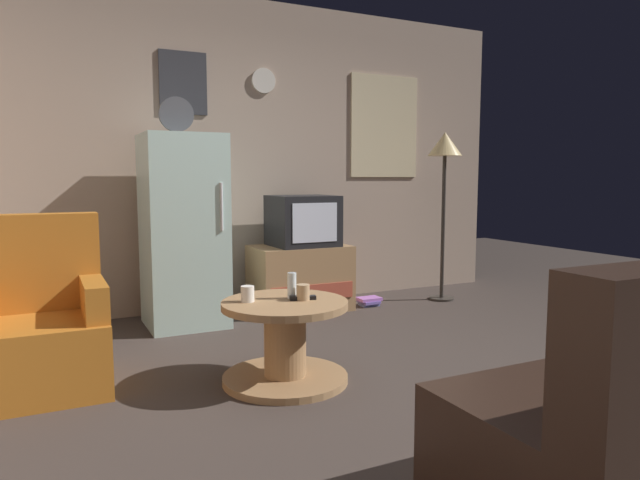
{
  "coord_description": "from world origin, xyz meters",
  "views": [
    {
      "loc": [
        -1.75,
        -2.52,
        1.17
      ],
      "look_at": [
        -0.08,
        0.9,
        0.75
      ],
      "focal_mm": 32.06,
      "sensor_mm": 36.0,
      "label": 1
    }
  ],
  "objects_px": {
    "standing_lamp": "(445,157)",
    "mug_ceramic_tan": "(303,292)",
    "tv_stand": "(300,278)",
    "fridge": "(184,230)",
    "coffee_table": "(285,341)",
    "mug_ceramic_white": "(248,294)",
    "crt_tv": "(303,221)",
    "armchair": "(39,328)",
    "remote_control": "(303,298)",
    "wine_glass": "(292,285)",
    "book_stack": "(369,301)"
  },
  "relations": [
    {
      "from": "mug_ceramic_white",
      "to": "mug_ceramic_tan",
      "type": "relative_size",
      "value": 1.0
    },
    {
      "from": "standing_lamp",
      "to": "remote_control",
      "type": "height_order",
      "value": "standing_lamp"
    },
    {
      "from": "standing_lamp",
      "to": "wine_glass",
      "type": "relative_size",
      "value": 10.6
    },
    {
      "from": "wine_glass",
      "to": "book_stack",
      "type": "relative_size",
      "value": 0.72
    },
    {
      "from": "mug_ceramic_white",
      "to": "wine_glass",
      "type": "bearing_deg",
      "value": -5.0
    },
    {
      "from": "tv_stand",
      "to": "armchair",
      "type": "distance_m",
      "value": 2.34
    },
    {
      "from": "standing_lamp",
      "to": "remote_control",
      "type": "xyz_separation_m",
      "value": [
        -2.1,
        -1.41,
        -0.88
      ]
    },
    {
      "from": "wine_glass",
      "to": "remote_control",
      "type": "relative_size",
      "value": 1.0
    },
    {
      "from": "remote_control",
      "to": "book_stack",
      "type": "bearing_deg",
      "value": 62.63
    },
    {
      "from": "tv_stand",
      "to": "standing_lamp",
      "type": "relative_size",
      "value": 0.53
    },
    {
      "from": "standing_lamp",
      "to": "book_stack",
      "type": "height_order",
      "value": "standing_lamp"
    },
    {
      "from": "tv_stand",
      "to": "armchair",
      "type": "relative_size",
      "value": 0.87
    },
    {
      "from": "coffee_table",
      "to": "wine_glass",
      "type": "height_order",
      "value": "wine_glass"
    },
    {
      "from": "crt_tv",
      "to": "fridge",
      "type": "bearing_deg",
      "value": -176.13
    },
    {
      "from": "fridge",
      "to": "armchair",
      "type": "relative_size",
      "value": 1.84
    },
    {
      "from": "coffee_table",
      "to": "remote_control",
      "type": "relative_size",
      "value": 4.8
    },
    {
      "from": "wine_glass",
      "to": "crt_tv",
      "type": "bearing_deg",
      "value": 63.58
    },
    {
      "from": "fridge",
      "to": "remote_control",
      "type": "relative_size",
      "value": 11.8
    },
    {
      "from": "tv_stand",
      "to": "armchair",
      "type": "xyz_separation_m",
      "value": [
        -2.07,
        -1.1,
        0.05
      ]
    },
    {
      "from": "fridge",
      "to": "standing_lamp",
      "type": "distance_m",
      "value": 2.51
    },
    {
      "from": "crt_tv",
      "to": "remote_control",
      "type": "xyz_separation_m",
      "value": [
        -0.73,
        -1.62,
        -0.31
      ]
    },
    {
      "from": "coffee_table",
      "to": "mug_ceramic_tan",
      "type": "height_order",
      "value": "mug_ceramic_tan"
    },
    {
      "from": "wine_glass",
      "to": "fridge",
      "type": "bearing_deg",
      "value": 100.87
    },
    {
      "from": "crt_tv",
      "to": "tv_stand",
      "type": "bearing_deg",
      "value": 177.91
    },
    {
      "from": "tv_stand",
      "to": "coffee_table",
      "type": "bearing_deg",
      "value": -116.81
    },
    {
      "from": "mug_ceramic_tan",
      "to": "standing_lamp",
      "type": "bearing_deg",
      "value": 34.05
    },
    {
      "from": "tv_stand",
      "to": "crt_tv",
      "type": "distance_m",
      "value": 0.51
    },
    {
      "from": "mug_ceramic_white",
      "to": "coffee_table",
      "type": "bearing_deg",
      "value": -20.55
    },
    {
      "from": "mug_ceramic_tan",
      "to": "armchair",
      "type": "distance_m",
      "value": 1.47
    },
    {
      "from": "fridge",
      "to": "mug_ceramic_white",
      "type": "bearing_deg",
      "value": -89.07
    },
    {
      "from": "wine_glass",
      "to": "coffee_table",
      "type": "bearing_deg",
      "value": -142.42
    },
    {
      "from": "crt_tv",
      "to": "mug_ceramic_tan",
      "type": "height_order",
      "value": "crt_tv"
    },
    {
      "from": "wine_glass",
      "to": "standing_lamp",
      "type": "bearing_deg",
      "value": 32.2
    },
    {
      "from": "tv_stand",
      "to": "remote_control",
      "type": "height_order",
      "value": "tv_stand"
    },
    {
      "from": "tv_stand",
      "to": "wine_glass",
      "type": "bearing_deg",
      "value": -115.62
    },
    {
      "from": "standing_lamp",
      "to": "mug_ceramic_tan",
      "type": "distance_m",
      "value": 2.68
    },
    {
      "from": "remote_control",
      "to": "armchair",
      "type": "relative_size",
      "value": 0.16
    },
    {
      "from": "crt_tv",
      "to": "mug_ceramic_tan",
      "type": "relative_size",
      "value": 6.0
    },
    {
      "from": "mug_ceramic_tan",
      "to": "coffee_table",
      "type": "bearing_deg",
      "value": 167.53
    },
    {
      "from": "remote_control",
      "to": "book_stack",
      "type": "xyz_separation_m",
      "value": [
        1.33,
        1.49,
        -0.44
      ]
    },
    {
      "from": "fridge",
      "to": "mug_ceramic_tan",
      "type": "bearing_deg",
      "value": -78.31
    },
    {
      "from": "crt_tv",
      "to": "remote_control",
      "type": "bearing_deg",
      "value": -114.34
    },
    {
      "from": "fridge",
      "to": "remote_control",
      "type": "distance_m",
      "value": 1.61
    },
    {
      "from": "remote_control",
      "to": "armchair",
      "type": "xyz_separation_m",
      "value": [
        -1.36,
        0.53,
        -0.14
      ]
    },
    {
      "from": "mug_ceramic_white",
      "to": "mug_ceramic_tan",
      "type": "bearing_deg",
      "value": -17.85
    },
    {
      "from": "fridge",
      "to": "coffee_table",
      "type": "relative_size",
      "value": 2.46
    },
    {
      "from": "coffee_table",
      "to": "armchair",
      "type": "distance_m",
      "value": 1.36
    },
    {
      "from": "coffee_table",
      "to": "remote_control",
      "type": "xyz_separation_m",
      "value": [
        0.11,
        -0.01,
        0.25
      ]
    },
    {
      "from": "fridge",
      "to": "book_stack",
      "type": "distance_m",
      "value": 1.81
    },
    {
      "from": "fridge",
      "to": "armchair",
      "type": "distance_m",
      "value": 1.52
    }
  ]
}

